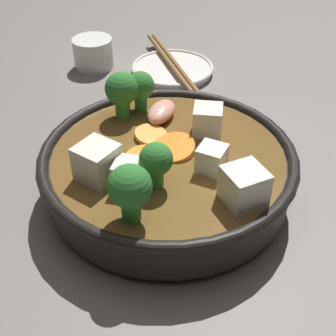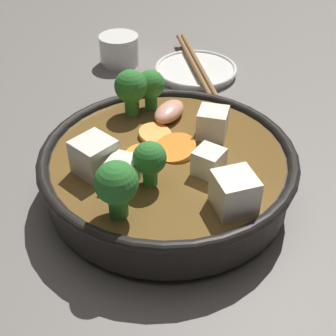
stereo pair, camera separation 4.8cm
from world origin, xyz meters
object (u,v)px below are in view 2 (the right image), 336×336
object	(u,v)px
stirfry_bowl	(167,165)
side_saucer	(196,70)
chopsticks_pair	(196,64)
tea_cup	(119,49)

from	to	relation	value
stirfry_bowl	side_saucer	size ratio (longest dim) A/B	2.06
chopsticks_pair	tea_cup	bearing A→B (deg)	175.20
side_saucer	tea_cup	size ratio (longest dim) A/B	2.05
side_saucer	stirfry_bowl	bearing A→B (deg)	-85.63
side_saucer	chopsticks_pair	distance (m)	0.01
side_saucer	chopsticks_pair	xyz separation A→B (m)	(-0.00, 0.00, 0.01)
stirfry_bowl	tea_cup	xyz separation A→B (m)	(-0.15, 0.29, -0.01)
tea_cup	chopsticks_pair	xyz separation A→B (m)	(0.13, -0.01, -0.01)
side_saucer	chopsticks_pair	bearing A→B (deg)	180.00
tea_cup	chopsticks_pair	distance (m)	0.13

